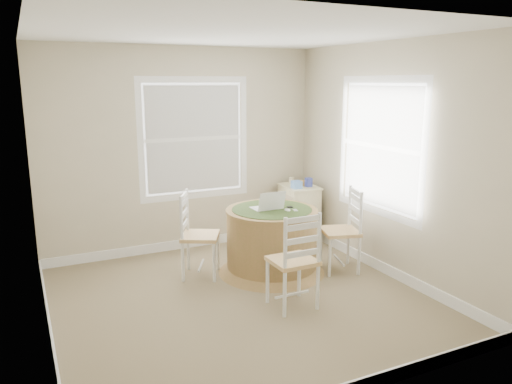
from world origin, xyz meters
TOP-DOWN VIEW (x-y plane):
  - room at (0.17, 0.16)m, footprint 3.64×3.64m
  - round_table at (0.64, 0.55)m, footprint 1.23×1.23m
  - chair_left at (-0.14, 0.79)m, footprint 0.55×0.56m
  - chair_near at (0.40, -0.35)m, footprint 0.42×0.40m
  - chair_right at (1.38, 0.25)m, footprint 0.50×0.52m
  - laptop at (0.60, 0.58)m, footprint 0.33×0.29m
  - mouse at (0.76, 0.41)m, footprint 0.08×0.11m
  - phone at (0.85, 0.38)m, footprint 0.07×0.10m
  - keys at (0.85, 0.51)m, footprint 0.07×0.06m
  - corner_chest at (1.52, 1.43)m, footprint 0.49×0.62m
  - tissue_box at (1.40, 1.30)m, footprint 0.13×0.13m
  - box_yellow at (1.56, 1.45)m, footprint 0.16×0.11m
  - box_blue at (1.60, 1.32)m, footprint 0.09×0.09m
  - cup_cream at (1.49, 1.60)m, footprint 0.07×0.07m

SIDE VIEW (x-z plane):
  - corner_chest at x=1.52m, z-range 0.00..0.78m
  - round_table at x=0.64m, z-range 0.03..0.79m
  - chair_left at x=-0.14m, z-range 0.00..0.95m
  - chair_near at x=0.40m, z-range 0.00..0.95m
  - chair_right at x=1.38m, z-range 0.00..0.95m
  - phone at x=0.85m, z-range 0.74..0.76m
  - keys at x=0.85m, z-range 0.74..0.77m
  - mouse at x=0.76m, z-range 0.74..0.77m
  - laptop at x=0.60m, z-range 0.67..0.90m
  - box_yellow at x=1.56m, z-range 0.78..0.84m
  - cup_cream at x=1.49m, z-range 0.78..0.87m
  - tissue_box at x=1.40m, z-range 0.78..0.88m
  - box_blue at x=1.60m, z-range 0.78..0.90m
  - room at x=0.17m, z-range -0.02..2.62m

